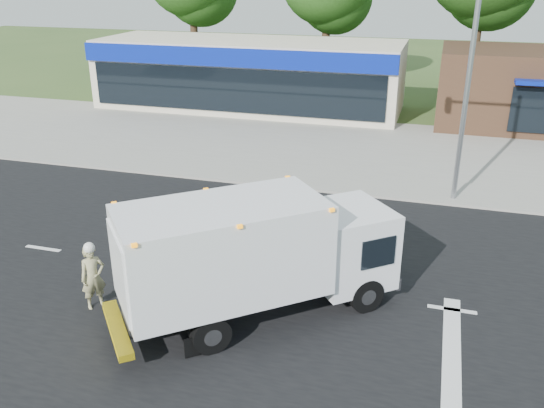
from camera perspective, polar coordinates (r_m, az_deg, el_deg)
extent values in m
plane|color=#385123|center=(15.48, 6.16, -8.70)|extent=(120.00, 120.00, 0.00)
cube|color=black|center=(15.48, 6.17, -8.68)|extent=(60.00, 14.00, 0.02)
cube|color=gray|center=(22.82, 9.98, 1.81)|extent=(60.00, 2.40, 0.12)
cube|color=gray|center=(28.32, 11.44, 5.67)|extent=(60.00, 9.00, 0.02)
cube|color=silver|center=(18.94, -21.72, -4.10)|extent=(1.20, 0.15, 0.01)
cube|color=silver|center=(17.35, -13.78, -5.55)|extent=(1.20, 0.15, 0.01)
cube|color=silver|center=(16.16, -4.42, -7.11)|extent=(1.20, 0.15, 0.01)
cube|color=silver|center=(15.47, 6.17, -8.64)|extent=(1.20, 0.15, 0.01)
cube|color=silver|center=(15.35, 17.40, -9.93)|extent=(1.20, 0.15, 0.01)
cube|color=silver|center=(12.88, 17.35, -16.91)|extent=(0.40, 7.00, 0.01)
cube|color=black|center=(13.90, -4.70, -9.40)|extent=(4.19, 3.73, 0.33)
cube|color=white|center=(14.76, 7.51, -3.97)|extent=(2.73, 2.75, 1.97)
cube|color=black|center=(15.12, 10.45, -2.70)|extent=(1.25, 1.45, 0.84)
cube|color=white|center=(13.26, -4.87, -4.57)|extent=(5.04, 4.74, 2.20)
cube|color=silver|center=(12.82, -14.95, -6.55)|extent=(1.25, 1.47, 1.78)
cube|color=yellow|center=(13.53, -15.07, -11.89)|extent=(1.70, 1.93, 0.17)
cube|color=orange|center=(12.80, -5.03, -0.27)|extent=(4.92, 4.65, 0.07)
cylinder|color=black|center=(15.92, 5.84, -5.88)|extent=(0.87, 0.79, 0.90)
cylinder|color=black|center=(14.61, 9.27, -8.88)|extent=(0.87, 0.79, 0.90)
cylinder|color=black|center=(14.62, -8.36, -8.78)|extent=(0.87, 0.79, 0.90)
cylinder|color=black|center=(13.10, -6.05, -12.73)|extent=(0.87, 0.79, 0.90)
imported|color=tan|center=(15.05, -17.31, -6.94)|extent=(0.71, 0.73, 1.69)
sphere|color=white|center=(14.68, -17.67, -4.16)|extent=(0.28, 0.28, 0.28)
cube|color=beige|center=(35.42, -2.25, 12.73)|extent=(18.00, 6.00, 4.00)
cube|color=#051A8D|center=(32.37, -4.05, 14.28)|extent=(18.00, 0.30, 1.00)
cube|color=black|center=(32.67, -3.96, 11.15)|extent=(17.00, 0.12, 2.40)
cube|color=#382316|center=(33.98, 24.75, 10.31)|extent=(10.00, 6.00, 4.00)
cube|color=black|center=(31.12, 25.26, 8.32)|extent=(3.00, 0.12, 2.20)
cylinder|color=gray|center=(21.09, 18.74, 10.43)|extent=(0.18, 0.18, 8.00)
cylinder|color=#332114|center=(45.12, -7.74, 16.80)|extent=(0.56, 0.56, 7.35)
cylinder|color=#332114|center=(42.14, 5.36, 16.17)|extent=(0.56, 0.56, 6.86)
cylinder|color=#332114|center=(41.34, 19.63, 15.60)|extent=(0.56, 0.56, 7.84)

